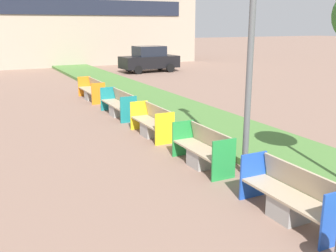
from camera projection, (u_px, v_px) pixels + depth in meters
planter_grass_strip at (240, 136)px, 11.98m from camera, size 2.80×120.00×0.18m
building_backdrop at (67, 14)px, 33.98m from camera, size 21.76×6.89×8.52m
bench_blue_frame at (290, 199)px, 7.01m from camera, size 0.65×2.07×0.94m
bench_green_frame at (203, 152)px, 9.61m from camera, size 0.65×1.95×0.94m
bench_yellow_frame at (152, 125)px, 12.22m from camera, size 0.65×1.98×0.94m
bench_teal_frame at (119, 106)px, 14.92m from camera, size 0.65×2.37×0.94m
bench_orange_frame at (92, 92)px, 18.09m from camera, size 0.65×2.38×0.94m
street_lamp_post at (253, 4)px, 8.25m from camera, size 0.24×0.44×6.88m
parked_car_distant at (149, 59)px, 28.47m from camera, size 4.31×2.04×1.86m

